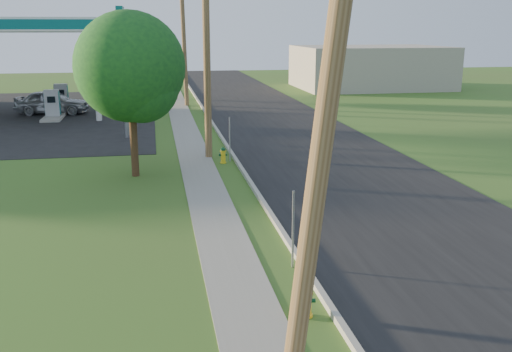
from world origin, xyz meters
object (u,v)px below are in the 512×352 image
at_px(fuel_pump_ne, 53,108).
at_px(tree_verge, 133,71).
at_px(fuel_pump_se, 62,100).
at_px(hydrant_far, 207,122).
at_px(car_silver, 52,102).
at_px(hydrant_mid, 223,155).
at_px(utility_pole_mid, 207,48).
at_px(price_pylon, 121,35).
at_px(utility_pole_far, 184,41).
at_px(tree_lot, 138,45).
at_px(utility_pole_near, 327,104).
at_px(hydrant_near, 307,301).

bearing_deg(fuel_pump_ne, tree_verge, -70.16).
xyz_separation_m(fuel_pump_ne, fuel_pump_se, (0.00, 4.00, 0.00)).
xyz_separation_m(hydrant_far, car_silver, (-9.99, 7.21, 0.49)).
bearing_deg(hydrant_mid, utility_pole_mid, 111.54).
relative_size(price_pylon, hydrant_far, 9.93).
relative_size(utility_pole_mid, hydrant_mid, 13.21).
bearing_deg(utility_pole_far, car_silver, -163.84).
height_order(fuel_pump_ne, tree_lot, tree_lot).
bearing_deg(utility_pole_far, utility_pole_mid, -90.00).
relative_size(utility_pole_far, car_silver, 1.96).
relative_size(tree_verge, hydrant_far, 9.42).
distance_m(hydrant_mid, hydrant_far, 9.39).
height_order(utility_pole_far, price_pylon, utility_pole_far).
xyz_separation_m(tree_lot, hydrant_far, (4.20, -15.30, -4.00)).
bearing_deg(tree_verge, fuel_pump_se, 106.08).
xyz_separation_m(utility_pole_far, hydrant_far, (0.69, -9.90, -4.47)).
bearing_deg(car_silver, utility_pole_mid, -141.02).
bearing_deg(hydrant_far, tree_verge, -109.23).
bearing_deg(utility_pole_near, utility_pole_far, 90.00).
xyz_separation_m(fuel_pump_se, car_silver, (-0.40, -1.69, 0.10)).
distance_m(utility_pole_far, tree_verge, 21.18).
bearing_deg(hydrant_mid, price_pylon, 123.00).
height_order(utility_pole_far, car_silver, utility_pole_far).
height_order(utility_pole_mid, utility_pole_far, utility_pole_mid).
distance_m(price_pylon, hydrant_near, 21.87).
distance_m(hydrant_far, car_silver, 12.33).
bearing_deg(tree_verge, hydrant_near, -73.38).
height_order(utility_pole_far, tree_verge, utility_pole_far).
bearing_deg(utility_pole_near, hydrant_mid, 88.26).
distance_m(price_pylon, tree_verge, 8.56).
distance_m(fuel_pump_se, price_pylon, 13.40).
distance_m(fuel_pump_se, tree_lot, 9.11).
bearing_deg(fuel_pump_ne, tree_lot, 62.59).
distance_m(price_pylon, tree_lot, 17.93).
bearing_deg(utility_pole_mid, utility_pole_near, -90.00).
relative_size(tree_lot, hydrant_near, 9.48).
xyz_separation_m(utility_pole_near, price_pylon, (-3.90, 23.50, 0.63)).
bearing_deg(fuel_pump_se, hydrant_near, -73.71).
relative_size(tree_lot, hydrant_mid, 9.09).
relative_size(utility_pole_mid, tree_verge, 1.51).
height_order(utility_pole_near, car_silver, utility_pole_near).
xyz_separation_m(fuel_pump_se, tree_verge, (5.75, -19.93, 3.46)).
bearing_deg(utility_pole_near, tree_verge, 101.82).
relative_size(fuel_pump_se, hydrant_near, 4.50).
xyz_separation_m(fuel_pump_se, hydrant_near, (9.44, -32.30, -0.37)).
bearing_deg(hydrant_near, utility_pole_near, -101.28).
relative_size(tree_lot, hydrant_far, 9.78).
distance_m(utility_pole_near, car_silver, 34.81).
distance_m(utility_pole_near, fuel_pump_ne, 32.51).
height_order(fuel_pump_ne, price_pylon, price_pylon).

